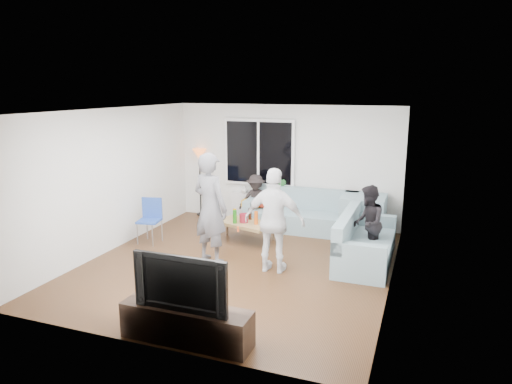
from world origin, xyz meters
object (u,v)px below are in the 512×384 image
at_px(side_chair, 149,221).
at_px(floor_lamp, 200,183).
at_px(spectator_back, 256,200).
at_px(sofa_right_section, 366,238).
at_px(spectator_right, 368,223).
at_px(coffee_table, 245,232).
at_px(player_left, 210,208).
at_px(tv_console, 187,324).
at_px(player_right, 275,221).
at_px(television, 185,280).
at_px(sofa_back_section, 300,211).

relative_size(side_chair, floor_lamp, 0.55).
distance_m(side_chair, spectator_back, 2.39).
bearing_deg(sofa_right_section, floor_lamp, 66.55).
distance_m(spectator_right, spectator_back, 2.88).
xyz_separation_m(sofa_right_section, coffee_table, (-2.35, 0.30, -0.22)).
distance_m(floor_lamp, spectator_right, 4.40).
bearing_deg(player_left, tv_console, 127.48).
xyz_separation_m(spectator_right, tv_console, (-1.65, -3.47, -0.45)).
xyz_separation_m(coffee_table, spectator_right, (2.35, -0.20, 0.47)).
bearing_deg(player_right, side_chair, -12.06).
relative_size(sofa_right_section, spectator_back, 1.78).
distance_m(side_chair, tv_console, 3.83).
height_order(player_right, television, player_right).
distance_m(player_left, television, 2.61).
bearing_deg(television, player_left, 109.23).
height_order(tv_console, television, television).
height_order(spectator_back, tv_console, spectator_back).
height_order(sofa_right_section, spectator_back, spectator_back).
relative_size(sofa_back_section, side_chair, 2.67).
bearing_deg(player_left, sofa_right_section, -141.80).
height_order(sofa_back_section, floor_lamp, floor_lamp).
distance_m(spectator_back, television, 4.89).
distance_m(sofa_back_section, coffee_table, 1.38).
xyz_separation_m(sofa_back_section, tv_console, (-0.11, -4.77, -0.20)).
distance_m(player_left, spectator_right, 2.72).
xyz_separation_m(player_left, spectator_right, (2.51, 1.01, -0.29)).
xyz_separation_m(sofa_back_section, television, (-0.11, -4.77, 0.35)).
relative_size(floor_lamp, tv_console, 0.97).
distance_m(sofa_back_section, sofa_right_section, 2.08).
bearing_deg(side_chair, spectator_right, -3.85).
bearing_deg(sofa_back_section, side_chair, -144.42).
distance_m(sofa_right_section, side_chair, 4.09).
bearing_deg(tv_console, sofa_right_section, 63.91).
relative_size(player_right, spectator_back, 1.53).
height_order(floor_lamp, tv_console, floor_lamp).
bearing_deg(spectator_back, sofa_right_section, -41.44).
bearing_deg(coffee_table, side_chair, -157.67).
xyz_separation_m(coffee_table, player_right, (1.00, -1.24, 0.66)).
bearing_deg(sofa_right_section, player_right, 124.78).
bearing_deg(side_chair, spectator_back, 39.45).
distance_m(sofa_right_section, player_right, 1.71).
bearing_deg(spectator_right, television, -32.90).
relative_size(sofa_right_section, player_left, 1.05).
height_order(player_left, spectator_back, player_left).
relative_size(sofa_right_section, floor_lamp, 1.28).
relative_size(floor_lamp, player_right, 0.91).
bearing_deg(spectator_right, spectator_back, -124.95).
bearing_deg(player_left, spectator_back, -70.71).
relative_size(side_chair, player_right, 0.50).
bearing_deg(television, player_right, 83.05).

